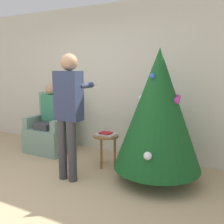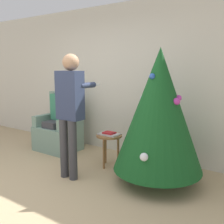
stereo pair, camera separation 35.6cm
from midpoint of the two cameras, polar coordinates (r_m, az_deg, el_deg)
name	(u,v)px [view 2 (the right image)]	position (r m, az deg, el deg)	size (l,w,h in m)	color
ground_plane	(17,195)	(3.59, -17.30, -16.98)	(14.00, 14.00, 0.00)	tan
wall_back	(116,80)	(4.90, 2.90, 6.97)	(8.00, 0.06, 2.70)	beige
christmas_tree	(159,110)	(3.57, 12.98, 0.36)	(1.21, 1.21, 1.85)	brown
armchair	(60,130)	(5.14, -9.40, -3.97)	(0.78, 0.63, 1.10)	gray
person_seated	(58,114)	(5.05, -9.77, -0.39)	(0.36, 0.46, 1.28)	#38383D
person_standing	(70,105)	(3.69, -6.42, 1.49)	(0.40, 0.57, 1.77)	#38383D
side_stool	(109,140)	(4.21, 1.80, -6.12)	(0.41, 0.41, 0.52)	olive
laptop	(109,134)	(4.19, 1.81, -4.87)	(0.32, 0.22, 0.02)	silver
book	(109,133)	(4.18, 1.81, -4.58)	(0.18, 0.15, 0.02)	#B21E23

